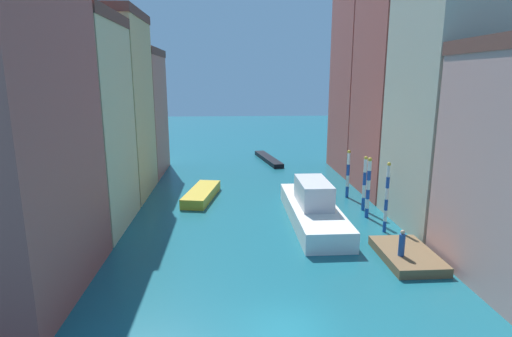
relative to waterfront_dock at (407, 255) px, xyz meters
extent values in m
plane|color=#196070|center=(-8.19, 17.89, -0.28)|extent=(154.00, 154.00, 0.00)
cube|color=beige|center=(-21.70, 6.98, 6.92)|extent=(6.98, 8.18, 14.40)
cube|color=brown|center=(-21.70, 6.98, 14.50)|extent=(7.12, 8.34, 0.77)
cube|color=#DBB77A|center=(-21.70, 15.63, 7.60)|extent=(6.98, 8.43, 15.75)
cube|color=brown|center=(-21.70, 15.63, 15.86)|extent=(7.12, 8.60, 0.77)
cube|color=#C6705B|center=(-21.70, 24.47, 6.27)|extent=(6.98, 8.74, 13.09)
cube|color=brown|center=(-21.70, 24.47, 13.21)|extent=(7.12, 8.91, 0.80)
cube|color=#BCB299|center=(5.31, 5.93, 8.81)|extent=(6.98, 8.40, 18.18)
cube|color=#B25147|center=(5.31, 14.81, 9.65)|extent=(6.98, 8.70, 19.87)
cube|color=#B25147|center=(5.31, 23.92, 10.40)|extent=(6.98, 8.89, 21.37)
cube|color=brown|center=(0.00, 0.00, 0.00)|extent=(3.04, 5.01, 0.56)
cylinder|color=#234C93|center=(-0.65, -0.61, 0.95)|extent=(0.36, 0.36, 1.33)
sphere|color=tan|center=(-0.65, -0.61, 1.74)|extent=(0.26, 0.26, 0.26)
cylinder|color=#1E479E|center=(0.34, 4.51, 0.12)|extent=(0.24, 0.24, 0.81)
cylinder|color=white|center=(0.34, 4.51, 0.94)|extent=(0.24, 0.24, 0.81)
cylinder|color=#1E479E|center=(0.34, 4.51, 1.75)|extent=(0.24, 0.24, 0.81)
cylinder|color=white|center=(0.34, 4.51, 2.56)|extent=(0.24, 0.24, 0.81)
cylinder|color=#1E479E|center=(0.34, 4.51, 3.37)|extent=(0.24, 0.24, 0.81)
cylinder|color=white|center=(0.34, 4.51, 4.18)|extent=(0.24, 0.24, 0.81)
sphere|color=gold|center=(0.34, 4.51, 4.68)|extent=(0.26, 0.26, 0.26)
cylinder|color=#1E479E|center=(0.09, 7.62, 0.10)|extent=(0.30, 0.30, 0.76)
cylinder|color=white|center=(0.09, 7.62, 0.86)|extent=(0.30, 0.30, 0.76)
cylinder|color=#1E479E|center=(0.09, 7.62, 1.61)|extent=(0.30, 0.30, 0.76)
cylinder|color=white|center=(0.09, 7.62, 2.37)|extent=(0.30, 0.30, 0.76)
cylinder|color=#1E479E|center=(0.09, 7.62, 3.13)|extent=(0.30, 0.30, 0.76)
cylinder|color=white|center=(0.09, 7.62, 3.89)|extent=(0.30, 0.30, 0.76)
sphere|color=gold|center=(0.09, 7.62, 4.38)|extent=(0.33, 0.33, 0.33)
cylinder|color=#1E479E|center=(0.39, 9.40, 0.26)|extent=(0.27, 0.27, 1.08)
cylinder|color=white|center=(0.39, 9.40, 1.34)|extent=(0.27, 0.27, 1.08)
cylinder|color=#1E479E|center=(0.39, 9.40, 2.42)|extent=(0.27, 0.27, 1.08)
cylinder|color=white|center=(0.39, 9.40, 3.50)|extent=(0.27, 0.27, 1.08)
sphere|color=gold|center=(0.39, 9.40, 4.15)|extent=(0.30, 0.30, 0.30)
cylinder|color=#1E479E|center=(0.11, 13.14, 0.24)|extent=(0.29, 0.29, 1.04)
cylinder|color=white|center=(0.11, 13.14, 1.27)|extent=(0.29, 0.29, 1.04)
cylinder|color=#1E479E|center=(0.11, 13.14, 2.31)|extent=(0.29, 0.29, 1.04)
cylinder|color=white|center=(0.11, 13.14, 3.35)|extent=(0.29, 0.29, 1.04)
sphere|color=gold|center=(0.11, 13.14, 3.98)|extent=(0.32, 0.32, 0.32)
cube|color=white|center=(-4.35, 6.98, 0.41)|extent=(3.44, 12.26, 1.39)
cube|color=silver|center=(-4.35, 6.98, 2.03)|extent=(2.23, 4.66, 1.83)
cube|color=black|center=(-5.53, 30.25, -0.01)|extent=(3.00, 9.77, 0.54)
cube|color=gold|center=(-13.23, 13.56, 0.16)|extent=(3.26, 7.13, 0.87)
camera|label=1|loc=(-10.62, -22.09, 10.49)|focal=28.41mm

